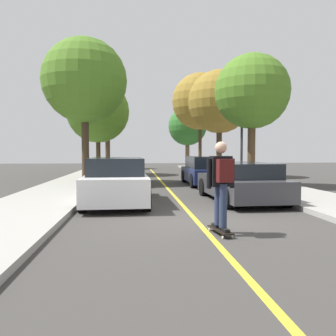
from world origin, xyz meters
name	(u,v)px	position (x,y,z in m)	size (l,w,h in m)	color
ground	(197,221)	(0.00, 0.00, 0.00)	(80.00, 80.00, 0.00)	#3D3A38
sidewalk_left	(1,222)	(-4.38, 0.00, 0.07)	(2.64, 56.00, 0.14)	#9E9B93
center_line	(176,198)	(0.00, 4.00, 0.00)	(0.12, 39.20, 0.01)	gold
parked_car_left_nearest	(117,181)	(-2.01, 3.12, 0.71)	(2.03, 4.72, 1.43)	white
parked_car_left_near	(123,171)	(-2.01, 9.39, 0.65)	(1.93, 4.10, 1.32)	#1E5B33
parked_car_right_nearest	(241,182)	(2.01, 3.11, 0.63)	(2.11, 4.44, 1.27)	#38383D
parked_car_right_near	(206,171)	(2.01, 8.69, 0.69)	(1.95, 4.25, 1.38)	navy
street_tree_left_nearest	(85,81)	(-3.93, 10.05, 5.18)	(4.25, 4.25, 7.19)	#3D2D1E
street_tree_left_near	(98,112)	(-3.93, 16.33, 4.36)	(4.27, 4.27, 6.37)	#3D2D1E
street_tree_left_far	(108,124)	(-3.93, 24.79, 4.17)	(2.85, 2.85, 5.52)	#3D2D1E
street_tree_right_nearest	(252,92)	(3.93, 7.64, 4.35)	(3.42, 3.42, 5.95)	#4C3823
street_tree_right_near	(219,102)	(3.93, 13.78, 4.76)	(3.99, 3.99, 6.64)	#3D2D1E
street_tree_right_far	(200,102)	(3.93, 20.21, 5.70)	(4.63, 4.63, 7.89)	#3D2D1E
street_tree_right_farthest	(188,126)	(3.93, 27.04, 4.16)	(3.89, 3.89, 5.99)	brown
streetlamp	(242,115)	(3.76, 8.59, 3.40)	(0.36, 0.24, 5.71)	#38383D
skateboard	(220,230)	(0.23, -1.29, 0.09)	(0.35, 0.86, 0.10)	black
skateboarder	(221,180)	(0.24, -1.32, 1.08)	(0.59, 0.71, 1.72)	black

